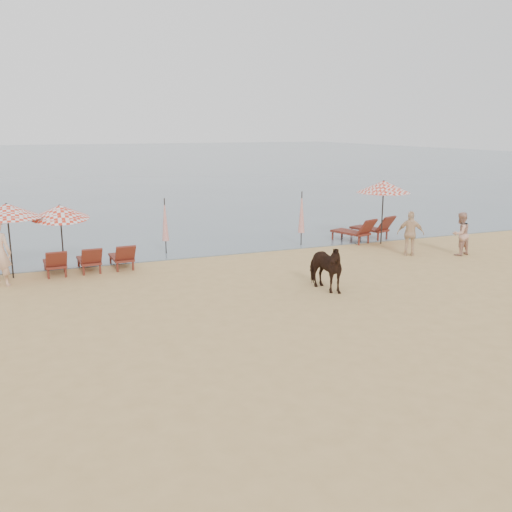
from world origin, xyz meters
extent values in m
plane|color=tan|center=(0.00, 0.00, 0.00)|extent=(120.00, 120.00, 0.00)
cube|color=#51606B|center=(0.00, 80.00, 0.00)|extent=(160.00, 140.00, 0.06)
cube|color=maroon|center=(-5.05, 9.52, 0.33)|extent=(0.68, 1.36, 0.08)
cube|color=maroon|center=(-5.02, 8.80, 0.60)|extent=(0.64, 0.46, 0.59)
cube|color=maroon|center=(-4.01, 9.56, 0.33)|extent=(0.68, 1.36, 0.08)
cube|color=maroon|center=(-3.98, 8.85, 0.60)|extent=(0.64, 0.46, 0.59)
cube|color=maroon|center=(-2.96, 9.61, 0.33)|extent=(0.68, 1.36, 0.08)
cube|color=maroon|center=(-2.93, 8.89, 0.60)|extent=(0.64, 0.46, 0.59)
cube|color=maroon|center=(6.35, 10.49, 0.39)|extent=(1.18, 1.70, 0.09)
cube|color=maroon|center=(6.62, 9.71, 0.70)|extent=(0.84, 0.71, 0.68)
cube|color=maroon|center=(7.50, 10.89, 0.39)|extent=(1.18, 1.70, 0.09)
cube|color=maroon|center=(7.77, 10.11, 0.70)|extent=(0.84, 0.71, 0.68)
cylinder|color=black|center=(-6.29, 9.45, 1.07)|extent=(0.05, 0.05, 2.14)
cone|color=red|center=(-6.29, 9.45, 2.10)|extent=(2.05, 2.05, 0.44)
sphere|color=black|center=(-6.29, 9.45, 2.29)|extent=(0.08, 0.08, 0.08)
cylinder|color=black|center=(-4.77, 9.63, 1.00)|extent=(0.05, 0.05, 2.01)
cone|color=red|center=(-4.77, 9.63, 1.96)|extent=(1.77, 1.81, 0.60)
sphere|color=black|center=(-4.77, 9.63, 2.15)|extent=(0.07, 0.07, 0.07)
cylinder|color=black|center=(7.26, 9.66, 1.16)|extent=(0.05, 0.05, 2.33)
cone|color=red|center=(7.26, 9.66, 2.28)|extent=(2.07, 2.07, 0.47)
sphere|color=black|center=(7.26, 9.66, 2.49)|extent=(0.08, 0.08, 0.08)
cylinder|color=black|center=(-1.12, 11.03, 1.03)|extent=(0.04, 0.04, 2.06)
cone|color=red|center=(-1.12, 11.03, 1.28)|extent=(0.25, 0.25, 1.54)
cylinder|color=black|center=(4.16, 10.55, 1.07)|extent=(0.05, 0.05, 2.13)
cone|color=red|center=(4.16, 10.55, 1.32)|extent=(0.26, 0.26, 1.60)
imported|color=black|center=(1.94, 4.68, 0.69)|extent=(1.00, 1.73, 1.37)
imported|color=tan|center=(8.73, 6.87, 0.78)|extent=(0.85, 0.72, 1.57)
imported|color=#DBB289|center=(7.02, 7.50, 0.81)|extent=(0.99, 0.89, 1.62)
camera|label=1|loc=(-5.71, -9.12, 4.57)|focal=40.00mm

